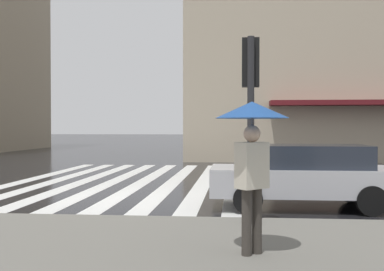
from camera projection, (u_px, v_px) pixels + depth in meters
name	position (u px, v px, depth m)	size (l,w,h in m)	color
ground_plane	(111.00, 198.00, 11.94)	(220.00, 220.00, 0.00)	black
zebra_crossing	(131.00, 180.00, 15.96)	(13.00, 7.50, 0.01)	silver
traffic_signal_post	(251.00, 89.00, 8.20)	(0.44, 0.30, 3.21)	#232326
car_silver	(305.00, 174.00, 10.50)	(1.85, 4.10, 1.41)	#B7B7BC
pedestrian_approaching_kerb	(252.00, 132.00, 6.10)	(0.96, 0.96, 1.99)	beige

